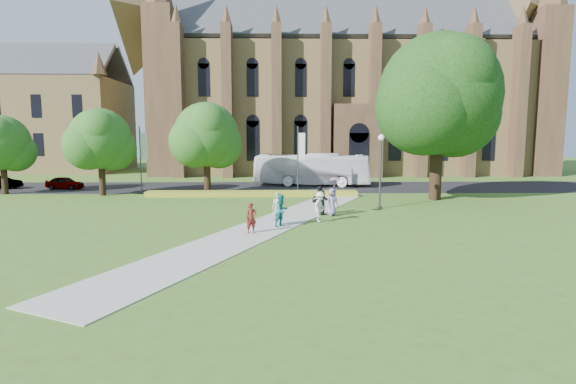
{
  "coord_description": "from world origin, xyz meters",
  "views": [
    {
      "loc": [
        0.43,
        -24.95,
        5.14
      ],
      "look_at": [
        0.92,
        3.29,
        1.6
      ],
      "focal_mm": 28.0,
      "sensor_mm": 36.0,
      "label": 1
    }
  ],
  "objects_px": {
    "car_0": "(65,183)",
    "large_tree": "(439,95)",
    "streetlamp": "(381,162)",
    "tour_coach": "(312,169)",
    "pedestrian_0": "(251,218)",
    "car_1": "(0,182)"
  },
  "relations": [
    {
      "from": "large_tree",
      "to": "car_1",
      "type": "relative_size",
      "value": 3.51
    },
    {
      "from": "car_0",
      "to": "large_tree",
      "type": "bearing_deg",
      "value": -91.34
    },
    {
      "from": "pedestrian_0",
      "to": "streetlamp",
      "type": "bearing_deg",
      "value": 20.79
    },
    {
      "from": "pedestrian_0",
      "to": "car_1",
      "type": "bearing_deg",
      "value": 118.61
    },
    {
      "from": "tour_coach",
      "to": "car_0",
      "type": "xyz_separation_m",
      "value": [
        -24.18,
        -2.83,
        -1.07
      ]
    },
    {
      "from": "car_0",
      "to": "car_1",
      "type": "distance_m",
      "value": 6.45
    },
    {
      "from": "tour_coach",
      "to": "car_1",
      "type": "xyz_separation_m",
      "value": [
        -30.62,
        -2.43,
        -1.05
      ]
    },
    {
      "from": "streetlamp",
      "to": "large_tree",
      "type": "relative_size",
      "value": 0.4
    },
    {
      "from": "streetlamp",
      "to": "large_tree",
      "type": "xyz_separation_m",
      "value": [
        5.5,
        4.5,
        5.07
      ]
    },
    {
      "from": "car_0",
      "to": "car_1",
      "type": "height_order",
      "value": "car_1"
    },
    {
      "from": "streetlamp",
      "to": "large_tree",
      "type": "distance_m",
      "value": 8.73
    },
    {
      "from": "streetlamp",
      "to": "car_1",
      "type": "xyz_separation_m",
      "value": [
        -34.38,
        12.49,
        -2.66
      ]
    },
    {
      "from": "tour_coach",
      "to": "car_1",
      "type": "distance_m",
      "value": 30.73
    },
    {
      "from": "car_0",
      "to": "pedestrian_0",
      "type": "xyz_separation_m",
      "value": [
        19.34,
        -20.25,
        0.22
      ]
    },
    {
      "from": "large_tree",
      "to": "pedestrian_0",
      "type": "relative_size",
      "value": 8.18
    },
    {
      "from": "pedestrian_0",
      "to": "tour_coach",
      "type": "bearing_deg",
      "value": 55.45
    },
    {
      "from": "car_1",
      "to": "pedestrian_0",
      "type": "distance_m",
      "value": 33.02
    },
    {
      "from": "car_1",
      "to": "tour_coach",
      "type": "bearing_deg",
      "value": -89.57
    },
    {
      "from": "large_tree",
      "to": "tour_coach",
      "type": "bearing_deg",
      "value": 131.64
    },
    {
      "from": "streetlamp",
      "to": "large_tree",
      "type": "bearing_deg",
      "value": 39.29
    },
    {
      "from": "tour_coach",
      "to": "pedestrian_0",
      "type": "xyz_separation_m",
      "value": [
        -4.84,
        -23.07,
        -0.85
      ]
    },
    {
      "from": "streetlamp",
      "to": "pedestrian_0",
      "type": "xyz_separation_m",
      "value": [
        -8.6,
        -8.16,
        -2.45
      ]
    }
  ]
}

